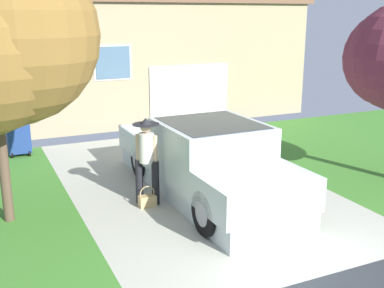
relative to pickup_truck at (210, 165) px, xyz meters
name	(u,v)px	position (x,y,z in m)	size (l,w,h in m)	color
pickup_truck	(210,165)	(0.00, 0.00, 0.00)	(2.14, 5.56, 1.61)	silver
person_with_hat	(147,155)	(-1.28, 0.25, 0.30)	(0.53, 0.53, 1.77)	black
handbag	(147,200)	(-1.35, 0.10, -0.58)	(0.34, 0.19, 0.43)	tan
house_with_garage	(147,46)	(2.03, 9.40, 1.79)	(10.83, 6.14, 4.95)	tan
wheeled_trash_bin	(18,134)	(-3.28, 5.01, -0.16)	(0.60, 0.72, 1.03)	navy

